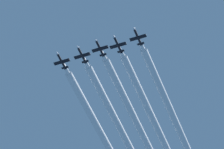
{
  "coord_description": "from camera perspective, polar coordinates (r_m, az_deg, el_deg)",
  "views": [
    {
      "loc": [
        -76.36,
        188.96,
        2.03
      ],
      "look_at": [
        -0.15,
        -15.76,
        251.19
      ],
      "focal_mm": 118.11,
      "sensor_mm": 36.0,
      "label": 1
    }
  ],
  "objects": [
    {
      "name": "jet_far_left",
      "position": [
        317.89,
        1.98,
        2.98
      ],
      "size": [
        7.5,
        10.92,
        2.63
      ],
      "color": "black"
    },
    {
      "name": "jet_inner_left",
      "position": [
        320.28,
        0.43,
        2.38
      ],
      "size": [
        7.5,
        10.92,
        2.63
      ],
      "color": "black"
    },
    {
      "name": "jet_center",
      "position": [
        321.17,
        -0.97,
        2.1
      ],
      "size": [
        7.5,
        10.92,
        2.63
      ],
      "color": "black"
    },
    {
      "name": "jet_inner_right",
      "position": [
        324.02,
        -2.37,
        1.56
      ],
      "size": [
        7.5,
        10.92,
        2.63
      ],
      "color": "black"
    },
    {
      "name": "jet_far_right",
      "position": [
        326.37,
        -3.95,
        1.09
      ],
      "size": [
        7.5,
        10.92,
        2.63
      ],
      "color": "black"
    },
    {
      "name": "smoke_trail_far_left",
      "position": [
        346.58,
        4.43,
        -2.54
      ],
      "size": [
        3.31,
        80.47,
        3.31
      ],
      "color": "white"
    },
    {
      "name": "smoke_trail_inner_left",
      "position": [
        345.1,
        2.69,
        -2.43
      ],
      "size": [
        3.31,
        69.08,
        3.31
      ],
      "color": "white"
    },
    {
      "name": "smoke_trail_center",
      "position": [
        344.49,
        1.27,
        -2.45
      ],
      "size": [
        3.31,
        65.11,
        3.31
      ],
      "color": "white"
    },
    {
      "name": "smoke_trail_inner_right",
      "position": [
        350.29,
        0.22,
        -3.42
      ],
      "size": [
        3.31,
        74.34,
        3.31
      ],
      "color": "white"
    },
    {
      "name": "smoke_trail_far_right",
      "position": [
        355.38,
        -1.01,
        -4.31
      ],
      "size": [
        3.31,
        83.29,
        3.31
      ],
      "color": "white"
    }
  ]
}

